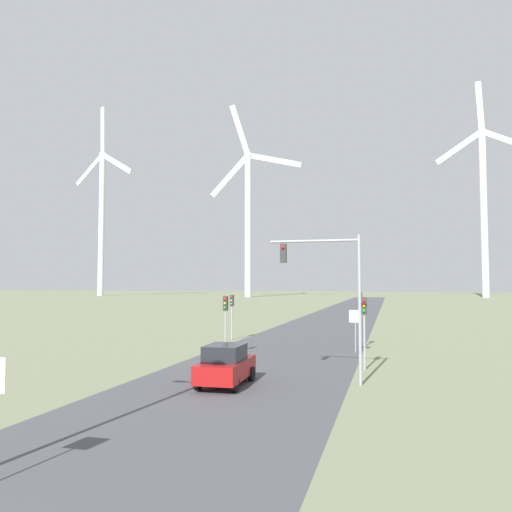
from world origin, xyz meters
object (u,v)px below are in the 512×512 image
Objects in this scene: stop_sign_far at (355,323)px; traffic_light_post_near_right at (364,316)px; traffic_light_post_near_left at (225,312)px; traffic_light_post_mid_left at (232,307)px; wind_turbine_far_left at (102,210)px; wind_turbine_center at (484,198)px; wind_turbine_left at (248,210)px; traffic_light_post_mid_right at (360,307)px; car_approaching at (226,365)px; traffic_light_mast_overhead at (330,279)px.

traffic_light_post_near_right is (0.89, -6.37, 0.85)m from stop_sign_far.
traffic_light_post_near_left reaches higher than traffic_light_post_mid_left.
wind_turbine_far_left is 135.86m from wind_turbine_center.
stop_sign_far is at bearing -71.02° from wind_turbine_left.
traffic_light_post_near_left is (-7.83, -3.57, 0.79)m from stop_sign_far.
wind_turbine_left reaches higher than traffic_light_post_near_right.
stop_sign_far is 6.49m from traffic_light_post_near_right.
traffic_light_post_near_right is 0.05× the size of wind_turbine_center.
wind_turbine_far_left is at bearing 128.39° from traffic_light_post_mid_right.
traffic_light_post_near_right is 154.38m from wind_turbine_center.
car_approaching is at bearing -74.34° from wind_turbine_left.
wind_turbine_far_left reaches higher than traffic_light_post_mid_left.
traffic_light_post_near_left is 142.07m from wind_turbine_left.
wind_turbine_left is at bearing 105.47° from traffic_light_post_mid_left.
traffic_light_post_near_left reaches higher than stop_sign_far.
car_approaching is at bearing -112.02° from stop_sign_far.
stop_sign_far is 148.64m from wind_turbine_center.
traffic_light_post_mid_right reaches higher than traffic_light_post_mid_left.
wind_turbine_left reaches higher than traffic_light_post_mid_right.
wind_turbine_center is at bearing 77.96° from traffic_light_mast_overhead.
wind_turbine_center reaches higher than stop_sign_far.
car_approaching is at bearing -135.10° from traffic_light_post_near_right.
traffic_light_post_mid_right is 15.16m from car_approaching.
stop_sign_far reaches higher than car_approaching.
wind_turbine_far_left is (-93.26, 127.72, 29.75)m from traffic_light_post_mid_left.
traffic_light_post_mid_left is 18.60m from traffic_light_mast_overhead.
wind_turbine_far_left is at bearing -176.18° from wind_turbine_center.
wind_turbine_left reaches higher than traffic_light_post_near_left.
stop_sign_far is at bearing 24.50° from traffic_light_post_near_left.
traffic_light_post_mid_left is 146.23m from wind_turbine_center.
traffic_light_post_mid_left is at bearing 105.31° from traffic_light_post_near_left.
stop_sign_far is at bearing -102.74° from wind_turbine_center.
wind_turbine_left reaches higher than car_approaching.
wind_turbine_left is at bearing -171.83° from wind_turbine_center.
traffic_light_mast_overhead is 0.10× the size of wind_turbine_left.
stop_sign_far is at bearing 97.99° from traffic_light_post_near_right.
wind_turbine_left is at bearing 109.33° from traffic_light_post_mid_right.
traffic_light_post_near_left is at bearing -74.54° from wind_turbine_left.
traffic_light_post_near_left is at bearing 162.20° from traffic_light_post_near_right.
stop_sign_far is 0.71× the size of traffic_light_post_mid_right.
traffic_light_mast_overhead is (-0.43, -10.56, 2.80)m from stop_sign_far.
wind_turbine_left is (-37.16, 134.39, 27.20)m from traffic_light_post_near_left.
car_approaching is 161.55m from wind_turbine_center.
traffic_light_mast_overhead is at bearing -107.53° from traffic_light_post_near_right.
wind_turbine_center is at bearing 76.49° from car_approaching.
traffic_light_post_mid_right is (8.04, 5.54, 0.15)m from traffic_light_post_near_left.
car_approaching is 178.13m from wind_turbine_far_left.
wind_turbine_far_left reaches higher than traffic_light_post_near_left.
traffic_light_post_near_left is 9.01m from traffic_light_post_mid_left.
stop_sign_far is 2.19m from traffic_light_post_mid_right.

